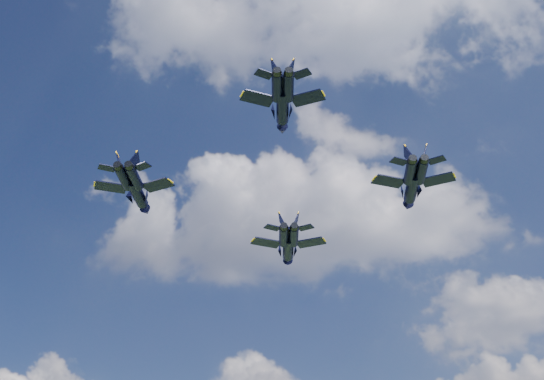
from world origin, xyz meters
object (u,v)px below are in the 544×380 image
(jet_right, at_px, (411,189))
(jet_slot, at_px, (283,109))
(jet_lead, at_px, (288,249))
(jet_left, at_px, (138,194))

(jet_right, bearing_deg, jet_slot, -132.69)
(jet_lead, bearing_deg, jet_slot, -91.93)
(jet_left, height_order, jet_slot, jet_left)
(jet_lead, bearing_deg, jet_right, -49.24)
(jet_left, height_order, jet_right, jet_left)
(jet_left, xyz_separation_m, jet_slot, (25.94, -16.97, -0.08))
(jet_left, relative_size, jet_slot, 1.15)
(jet_right, bearing_deg, jet_left, 179.62)
(jet_slot, bearing_deg, jet_left, 135.92)
(jet_lead, xyz_separation_m, jet_slot, (6.36, -39.59, 0.49))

